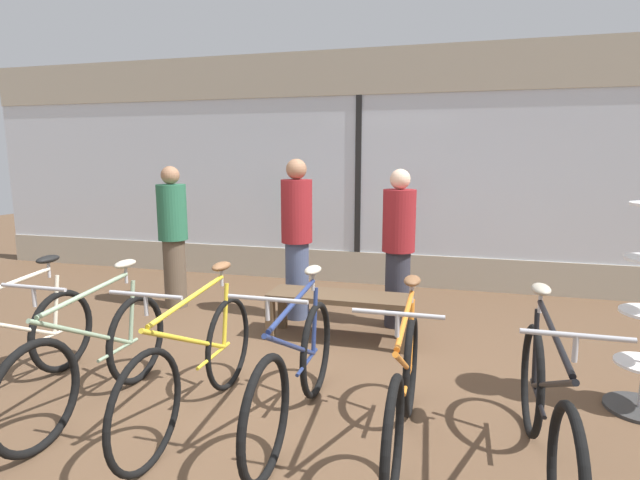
{
  "coord_description": "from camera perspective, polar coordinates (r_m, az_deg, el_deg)",
  "views": [
    {
      "loc": [
        1.31,
        -3.32,
        1.8
      ],
      "look_at": [
        0.0,
        1.5,
        0.95
      ],
      "focal_mm": 28.0,
      "sensor_mm": 36.0,
      "label": 1
    }
  ],
  "objects": [
    {
      "name": "bicycle_center_left",
      "position": [
        3.58,
        -14.13,
        -13.66
      ],
      "size": [
        0.46,
        1.8,
        1.04
      ],
      "color": "black",
      "rests_on": "ground_plane"
    },
    {
      "name": "ground_plane",
      "position": [
        3.99,
        -5.93,
        -17.18
      ],
      "size": [
        24.0,
        24.0,
        0.0
      ],
      "primitive_type": "plane",
      "color": "brown"
    },
    {
      "name": "customer_by_window",
      "position": [
        6.13,
        -16.43,
        0.87
      ],
      "size": [
        0.46,
        0.56,
        1.68
      ],
      "color": "brown",
      "rests_on": "ground_plane"
    },
    {
      "name": "bicycle_center_right",
      "position": [
        3.38,
        -2.84,
        -14.9
      ],
      "size": [
        0.46,
        1.75,
        1.04
      ],
      "color": "black",
      "rests_on": "ground_plane"
    },
    {
      "name": "shop_back_wall",
      "position": [
        6.97,
        4.43,
        8.31
      ],
      "size": [
        12.0,
        0.08,
        3.2
      ],
      "color": "#B2A893",
      "rests_on": "ground_plane"
    },
    {
      "name": "display_bench",
      "position": [
        4.92,
        2.29,
        -7.16
      ],
      "size": [
        1.4,
        0.44,
        0.46
      ],
      "color": "brown",
      "rests_on": "ground_plane"
    },
    {
      "name": "customer_mid_floor",
      "position": [
        5.46,
        -2.67,
        0.5
      ],
      "size": [
        0.45,
        0.45,
        1.76
      ],
      "color": "#424C6B",
      "rests_on": "ground_plane"
    },
    {
      "name": "customer_near_rack",
      "position": [
        5.26,
        8.95,
        -0.61
      ],
      "size": [
        0.38,
        0.38,
        1.66
      ],
      "color": "#2D2D38",
      "rests_on": "ground_plane"
    },
    {
      "name": "bicycle_left",
      "position": [
        3.93,
        -24.41,
        -12.25
      ],
      "size": [
        0.46,
        1.71,
        1.04
      ],
      "color": "black",
      "rests_on": "ground_plane"
    },
    {
      "name": "bicycle_right",
      "position": [
        3.19,
        9.52,
        -16.71
      ],
      "size": [
        0.46,
        1.7,
        1.03
      ],
      "color": "black",
      "rests_on": "ground_plane"
    },
    {
      "name": "bicycle_far_left",
      "position": [
        4.42,
        -31.88,
        -10.54
      ],
      "size": [
        0.46,
        1.73,
        1.03
      ],
      "color": "black",
      "rests_on": "ground_plane"
    },
    {
      "name": "bicycle_far_right",
      "position": [
        3.15,
        24.42,
        -17.7
      ],
      "size": [
        0.46,
        1.8,
        1.04
      ],
      "color": "black",
      "rests_on": "ground_plane"
    }
  ]
}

